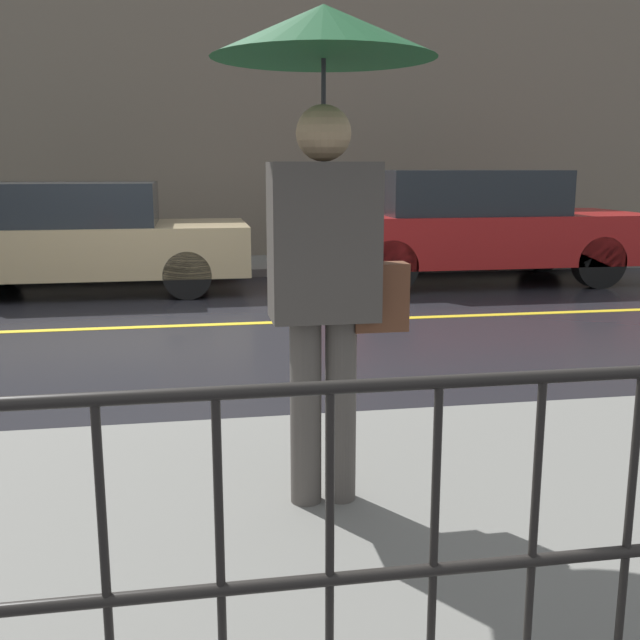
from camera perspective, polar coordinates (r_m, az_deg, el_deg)
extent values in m
plane|color=black|center=(7.89, -12.36, -0.51)|extent=(80.00, 80.00, 0.00)
cube|color=slate|center=(3.36, -15.84, -16.63)|extent=(28.00, 2.85, 0.12)
cube|color=slate|center=(12.07, -11.56, 3.95)|extent=(28.00, 1.80, 0.12)
cube|color=gold|center=(7.89, -12.37, -0.48)|extent=(25.20, 0.12, 0.01)
cube|color=#706656|center=(13.05, -11.90, 15.77)|extent=(28.00, 0.30, 5.24)
cylinder|color=black|center=(1.89, -21.14, -5.89)|extent=(12.00, 0.04, 0.04)
cylinder|color=black|center=(2.11, -20.02, -19.79)|extent=(12.00, 0.04, 0.04)
cylinder|color=black|center=(2.06, -15.99, -18.71)|extent=(0.02, 0.02, 0.96)
cylinder|color=black|center=(2.05, -7.58, -18.55)|extent=(0.02, 0.02, 0.96)
cylinder|color=black|center=(2.07, 0.74, -18.02)|extent=(0.02, 0.02, 0.96)
cylinder|color=black|center=(2.14, 8.65, -17.18)|extent=(0.02, 0.02, 0.96)
cylinder|color=black|center=(2.24, 15.90, -16.13)|extent=(0.02, 0.02, 0.96)
cylinder|color=black|center=(2.37, 22.38, -14.98)|extent=(0.02, 0.02, 0.96)
cylinder|color=#4C4742|center=(3.38, -1.09, -7.04)|extent=(0.14, 0.14, 0.85)
cylinder|color=#4C4742|center=(3.40, 1.58, -6.89)|extent=(0.14, 0.14, 0.85)
cube|color=#47423D|center=(3.23, 0.26, 5.98)|extent=(0.46, 0.28, 0.67)
sphere|color=tan|center=(3.22, 0.27, 14.05)|extent=(0.23, 0.23, 0.23)
cylinder|color=#262628|center=(3.21, 0.27, 12.66)|extent=(0.02, 0.02, 0.75)
cone|color=#144723|center=(3.26, 0.28, 21.14)|extent=(0.93, 0.93, 0.21)
cube|color=brown|center=(3.31, 4.58, 1.78)|extent=(0.24, 0.12, 0.30)
cube|color=tan|center=(10.27, -17.37, 5.22)|extent=(4.16, 1.76, 0.63)
cube|color=#1E2328|center=(10.25, -18.50, 8.41)|extent=(2.16, 1.62, 0.54)
cylinder|color=black|center=(10.97, -10.07, 4.53)|extent=(0.60, 0.22, 0.60)
cylinder|color=black|center=(9.45, -10.08, 3.40)|extent=(0.60, 0.22, 0.60)
cube|color=maroon|center=(10.92, 11.66, 6.22)|extent=(4.70, 1.93, 0.68)
cube|color=#1E2328|center=(10.81, 10.86, 9.58)|extent=(2.44, 1.77, 0.60)
cylinder|color=black|center=(12.31, 16.51, 5.23)|extent=(0.71, 0.22, 0.71)
cylinder|color=black|center=(10.82, 20.47, 4.15)|extent=(0.71, 0.22, 0.71)
cylinder|color=black|center=(11.33, 3.11, 5.18)|extent=(0.71, 0.22, 0.71)
cylinder|color=black|center=(9.69, 5.36, 4.05)|extent=(0.71, 0.22, 0.71)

